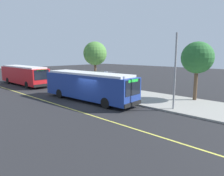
# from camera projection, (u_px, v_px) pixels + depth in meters

# --- Properties ---
(ground_plane) EXTENTS (120.00, 120.00, 0.00)m
(ground_plane) POSITION_uv_depth(u_px,v_px,m) (89.00, 104.00, 19.87)
(ground_plane) COLOR #232326
(sidewalk_curb) EXTENTS (44.00, 6.40, 0.15)m
(sidewalk_curb) POSITION_uv_depth(u_px,v_px,m) (129.00, 95.00, 24.12)
(sidewalk_curb) COLOR gray
(sidewalk_curb) RESTS_ON ground_plane
(lane_stripe_center) EXTENTS (36.00, 0.14, 0.01)m
(lane_stripe_center) POSITION_uv_depth(u_px,v_px,m) (70.00, 109.00, 18.30)
(lane_stripe_center) COLOR #E0D64C
(lane_stripe_center) RESTS_ON ground_plane
(transit_bus_main) EXTENTS (11.36, 3.24, 2.95)m
(transit_bus_main) POSITION_uv_depth(u_px,v_px,m) (88.00, 85.00, 21.23)
(transit_bus_main) COLOR navy
(transit_bus_main) RESTS_ON ground_plane
(transit_bus_second) EXTENTS (11.50, 2.70, 2.95)m
(transit_bus_second) POSITION_uv_depth(u_px,v_px,m) (24.00, 75.00, 32.15)
(transit_bus_second) COLOR red
(transit_bus_second) RESTS_ON ground_plane
(bus_shelter) EXTENTS (2.90, 1.60, 2.48)m
(bus_shelter) POSITION_uv_depth(u_px,v_px,m) (105.00, 77.00, 26.08)
(bus_shelter) COLOR #333338
(bus_shelter) RESTS_ON sidewalk_curb
(waiting_bench) EXTENTS (1.60, 0.48, 0.95)m
(waiting_bench) POSITION_uv_depth(u_px,v_px,m) (107.00, 87.00, 26.20)
(waiting_bench) COLOR brown
(waiting_bench) RESTS_ON sidewalk_curb
(route_sign_post) EXTENTS (0.44, 0.08, 2.80)m
(route_sign_post) POSITION_uv_depth(u_px,v_px,m) (106.00, 80.00, 22.90)
(route_sign_post) COLOR #333338
(route_sign_post) RESTS_ON sidewalk_curb
(street_tree_near_shelter) EXTENTS (3.18, 3.18, 5.90)m
(street_tree_near_shelter) POSITION_uv_depth(u_px,v_px,m) (197.00, 58.00, 20.55)
(street_tree_near_shelter) COLOR brown
(street_tree_near_shelter) RESTS_ON sidewalk_curb
(street_tree_upstreet) EXTENTS (3.50, 3.50, 6.50)m
(street_tree_upstreet) POSITION_uv_depth(u_px,v_px,m) (95.00, 54.00, 30.71)
(street_tree_upstreet) COLOR brown
(street_tree_upstreet) RESTS_ON sidewalk_curb
(utility_pole) EXTENTS (0.16, 0.16, 6.40)m
(utility_pole) POSITION_uv_depth(u_px,v_px,m) (175.00, 72.00, 17.22)
(utility_pole) COLOR gray
(utility_pole) RESTS_ON sidewalk_curb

